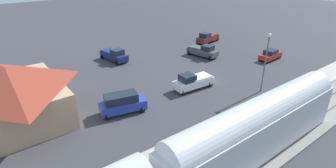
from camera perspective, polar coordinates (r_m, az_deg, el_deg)
The scene contains 13 objects.
ground_plane at distance 36.93m, azimuth 6.96°, elevation 0.85°, with size 200.00×200.00×0.00m, color #38383D.
railway_track at distance 29.82m, azimuth 26.10°, elevation -7.77°, with size 4.80×70.00×0.30m.
platform at distance 31.34m, azimuth 19.77°, elevation -4.84°, with size 3.20×46.00×0.30m.
station_building at distance 30.34m, azimuth -30.56°, elevation -1.87°, with size 11.67×9.68×5.85m.
pedestrian_on_platform at distance 32.85m, azimuth 23.86°, elevation -1.93°, with size 0.36×0.36×1.71m.
pedestrian_waiting_far at distance 25.14m, azimuth 11.08°, elevation -8.48°, with size 0.36×0.36×1.71m.
pickup_navy at distance 44.52m, azimuth -11.48°, elevation 6.18°, with size 5.62×3.05×2.14m.
pickup_maroon at distance 54.55m, azimuth 8.50°, elevation 9.83°, with size 2.93×5.67×2.14m.
suv_blue at distance 28.83m, azimuth -9.83°, elevation -4.05°, with size 3.05×5.22×2.22m.
sedan_red at distance 47.31m, azimuth 21.17°, elevation 5.90°, with size 2.11×4.60×1.74m.
pickup_white at distance 33.92m, azimuth 5.37°, elevation 0.59°, with size 2.32×5.52×2.14m.
pickup_charcoal at distance 46.12m, azimuth 7.54°, elevation 7.11°, with size 5.68×3.29×2.14m.
light_pole_near_platform at distance 33.75m, azimuth 20.40°, elevation 5.68°, with size 0.44×0.44×7.44m.
Camera 1 is at (-23.86, 23.94, 14.89)m, focal length 28.32 mm.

